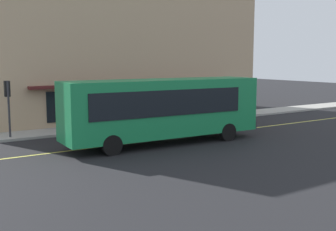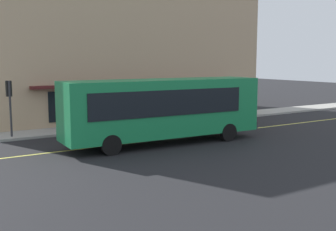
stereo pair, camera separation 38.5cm
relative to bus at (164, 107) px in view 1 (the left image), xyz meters
name	(u,v)px [view 1 (the left image)]	position (x,y,z in m)	size (l,w,h in m)	color
ground	(143,142)	(-0.71, 1.09, -1.99)	(120.00, 120.00, 0.00)	black
sidewalk	(103,127)	(-0.71, 6.39, -1.91)	(80.00, 2.53, 0.15)	#9E9B93
lane_centre_stripe	(143,142)	(-0.71, 1.09, -1.98)	(36.00, 0.16, 0.01)	#D8D14C
storefront_building	(105,25)	(2.74, 13.23, 5.38)	(22.66, 11.77, 14.73)	tan
bus	(164,107)	(0.00, 0.00, 0.00)	(11.22, 2.96, 3.50)	#197F47
traffic_light	(8,95)	(-6.75, 5.97, 0.55)	(0.30, 0.52, 3.20)	#2D2D33
car_maroon	(122,122)	(-0.56, 3.96, -1.24)	(4.31, 1.88, 1.52)	maroon
pedestrian_by_curb	(237,101)	(10.89, 6.10, -0.78)	(0.34, 0.34, 1.75)	black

